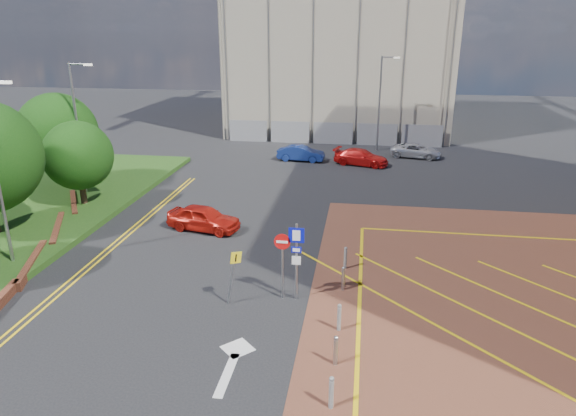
% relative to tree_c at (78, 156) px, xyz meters
% --- Properties ---
extents(ground, '(140.00, 140.00, 0.00)m').
position_rel_tree_c_xyz_m(ground, '(13.50, -10.00, -3.19)').
color(ground, black).
rests_on(ground, ground).
extents(retaining_wall, '(6.06, 20.33, 0.40)m').
position_rel_tree_c_xyz_m(retaining_wall, '(1.70, -8.00, -2.99)').
color(retaining_wall, brown).
rests_on(retaining_wall, ground).
extents(tree_c, '(4.00, 4.00, 4.90)m').
position_rel_tree_c_xyz_m(tree_c, '(0.00, 0.00, 0.00)').
color(tree_c, '#3D2B1C').
rests_on(tree_c, grass_bed).
extents(tree_d, '(5.00, 5.00, 6.08)m').
position_rel_tree_c_xyz_m(tree_d, '(-3.00, 3.00, 0.68)').
color(tree_d, '#3D2B1C').
rests_on(tree_d, grass_bed).
extents(lamp_left_far, '(1.53, 0.16, 8.00)m').
position_rel_tree_c_xyz_m(lamp_left_far, '(-0.92, 2.00, 1.47)').
color(lamp_left_far, '#9EA0A8').
rests_on(lamp_left_far, grass_bed).
extents(lamp_back, '(1.53, 0.16, 8.00)m').
position_rel_tree_c_xyz_m(lamp_back, '(17.58, 18.00, 1.17)').
color(lamp_back, '#9EA0A8').
rests_on(lamp_back, ground).
extents(sign_cluster, '(1.17, 0.12, 3.20)m').
position_rel_tree_c_xyz_m(sign_cluster, '(13.80, -9.02, -1.24)').
color(sign_cluster, '#9EA0A8').
rests_on(sign_cluster, ground).
extents(warning_sign, '(0.64, 0.40, 2.25)m').
position_rel_tree_c_xyz_m(warning_sign, '(11.66, -9.74, -1.76)').
color(warning_sign, '#9EA0A8').
rests_on(warning_sign, ground).
extents(bollard_row, '(0.14, 11.14, 0.90)m').
position_rel_tree_c_xyz_m(bollard_row, '(15.80, -11.67, -2.72)').
color(bollard_row, '#9EA0A8').
rests_on(bollard_row, forecourt).
extents(construction_building, '(21.20, 19.20, 22.00)m').
position_rel_tree_c_xyz_m(construction_building, '(13.50, 30.00, 7.81)').
color(construction_building, '#AFA58F').
rests_on(construction_building, ground).
extents(construction_fence, '(21.60, 0.06, 2.00)m').
position_rel_tree_c_xyz_m(construction_fence, '(14.50, 20.00, -2.19)').
color(construction_fence, gray).
rests_on(construction_fence, ground).
extents(car_red_left, '(4.15, 2.32, 1.33)m').
position_rel_tree_c_xyz_m(car_red_left, '(8.15, -2.39, -2.53)').
color(car_red_left, red).
rests_on(car_red_left, ground).
extents(car_blue_back, '(3.87, 1.64, 1.24)m').
position_rel_tree_c_xyz_m(car_blue_back, '(11.38, 13.28, -2.57)').
color(car_blue_back, navy).
rests_on(car_blue_back, ground).
extents(car_red_back, '(4.58, 2.82, 1.24)m').
position_rel_tree_c_xyz_m(car_red_back, '(16.21, 12.66, -2.57)').
color(car_red_back, red).
rests_on(car_red_back, ground).
extents(car_silver_back, '(4.39, 2.68, 1.14)m').
position_rel_tree_c_xyz_m(car_silver_back, '(20.67, 15.84, -2.62)').
color(car_silver_back, silver).
rests_on(car_silver_back, ground).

